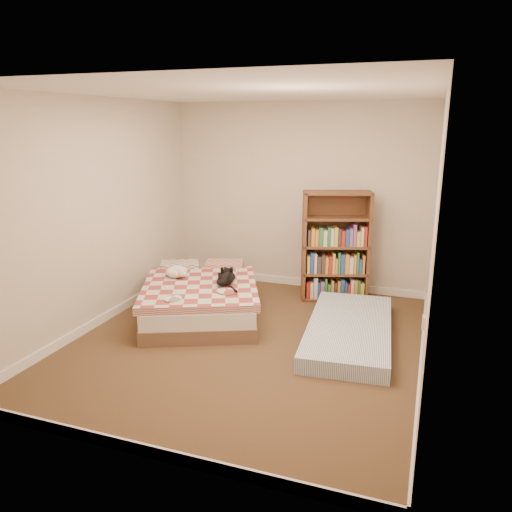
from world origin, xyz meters
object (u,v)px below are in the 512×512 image
(black_cat, at_px, (227,278))
(white_dog, at_px, (177,272))
(floor_mattress, at_px, (349,331))
(bookshelf, at_px, (335,259))
(bed, at_px, (202,297))

(black_cat, height_order, white_dog, black_cat)
(floor_mattress, bearing_deg, white_dog, 171.66)
(floor_mattress, relative_size, black_cat, 2.90)
(black_cat, bearing_deg, bookshelf, 28.72)
(white_dog, bearing_deg, bookshelf, 15.14)
(bed, relative_size, bookshelf, 1.50)
(bed, height_order, black_cat, black_cat)
(floor_mattress, bearing_deg, bookshelf, 103.41)
(floor_mattress, distance_m, white_dog, 2.15)
(floor_mattress, xyz_separation_m, black_cat, (-1.45, 0.10, 0.40))
(black_cat, bearing_deg, floor_mattress, -21.27)
(bookshelf, relative_size, black_cat, 2.16)
(white_dog, bearing_deg, floor_mattress, -20.00)
(bed, xyz_separation_m, bookshelf, (1.39, 1.08, 0.31))
(bed, distance_m, bookshelf, 1.79)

